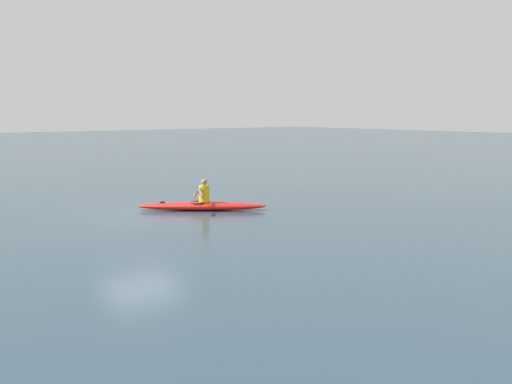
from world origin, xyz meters
TOP-DOWN VIEW (x-y plane):
  - ground_plane at (0.00, 0.00)m, footprint 160.00×160.00m
  - kayak at (-2.00, 0.50)m, footprint 3.73×3.17m
  - kayaker at (-2.06, 0.54)m, footprint 1.54×1.90m

SIDE VIEW (x-z plane):
  - ground_plane at x=0.00m, z-range 0.00..0.00m
  - kayak at x=-2.00m, z-range 0.00..0.28m
  - kayaker at x=-2.06m, z-range 0.22..0.99m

